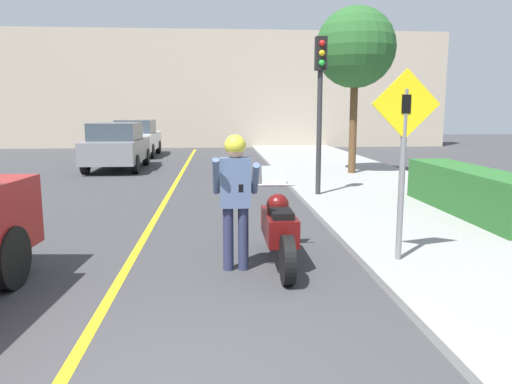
% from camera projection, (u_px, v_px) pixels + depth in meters
% --- Properties ---
extents(sidewalk_curb, '(4.40, 44.00, 0.11)m').
position_uv_depth(sidewalk_curb, '(480.00, 241.00, 7.94)').
color(sidewalk_curb, gray).
rests_on(sidewalk_curb, ground).
extents(road_center_line, '(0.12, 36.00, 0.01)m').
position_uv_depth(road_center_line, '(153.00, 222.00, 9.51)').
color(road_center_line, yellow).
rests_on(road_center_line, ground).
extents(building_backdrop, '(28.00, 1.20, 6.59)m').
position_uv_depth(building_backdrop, '(206.00, 90.00, 28.70)').
color(building_backdrop, '#B2A38E').
rests_on(building_backdrop, ground).
extents(motorcycle, '(0.62, 2.35, 1.29)m').
position_uv_depth(motorcycle, '(279.00, 228.00, 6.91)').
color(motorcycle, black).
rests_on(motorcycle, ground).
extents(person_biker, '(0.59, 0.49, 1.81)m').
position_uv_depth(person_biker, '(235.00, 187.00, 6.50)').
color(person_biker, '#282D4C').
rests_on(person_biker, ground).
extents(crossing_sign, '(0.91, 0.08, 2.53)m').
position_uv_depth(crossing_sign, '(404.00, 147.00, 6.53)').
color(crossing_sign, slate).
rests_on(crossing_sign, sidewalk_curb).
extents(traffic_light, '(0.26, 0.30, 3.68)m').
position_uv_depth(traffic_light, '(320.00, 86.00, 11.64)').
color(traffic_light, '#2D2D30').
rests_on(traffic_light, sidewalk_curb).
extents(hedge_row, '(0.90, 4.24, 0.88)m').
position_uv_depth(hedge_row, '(471.00, 191.00, 9.78)').
color(hedge_row, '#286028').
rests_on(hedge_row, sidewalk_curb).
extents(street_tree, '(2.51, 2.51, 5.20)m').
position_uv_depth(street_tree, '(355.00, 48.00, 15.59)').
color(street_tree, brown).
rests_on(street_tree, sidewalk_curb).
extents(parked_car_grey, '(1.88, 4.20, 1.68)m').
position_uv_depth(parked_car_grey, '(117.00, 146.00, 17.94)').
color(parked_car_grey, black).
rests_on(parked_car_grey, ground).
extents(parked_car_white, '(1.88, 4.20, 1.68)m').
position_uv_depth(parked_car_white, '(137.00, 138.00, 23.32)').
color(parked_car_white, black).
rests_on(parked_car_white, ground).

